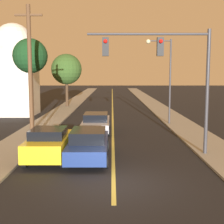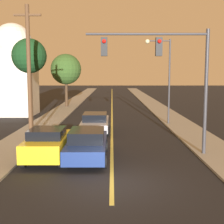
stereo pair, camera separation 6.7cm
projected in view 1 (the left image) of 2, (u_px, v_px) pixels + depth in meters
ground_plane at (113, 184)px, 11.83m from camera, size 200.00×200.00×0.00m
road_surface at (111, 101)px, 47.57m from camera, size 8.58×80.00×0.01m
sidewalk_left at (75, 101)px, 47.54m from camera, size 2.50×80.00×0.12m
sidewalk_right at (148, 101)px, 47.57m from camera, size 2.50×80.00×0.12m
car_near_lane_front at (88, 144)px, 15.18m from camera, size 1.96×4.91×1.48m
car_near_lane_second at (95, 122)px, 22.34m from camera, size 1.99×5.02×1.36m
car_outer_lane_front at (48, 143)px, 15.00m from camera, size 1.93×4.06×1.56m
traffic_signal_mast at (167, 64)px, 15.37m from camera, size 6.05×0.42×6.20m
streetlamp_right at (163, 69)px, 25.07m from camera, size 2.06×0.36×6.78m
utility_pole_left at (29, 71)px, 18.35m from camera, size 1.60×0.24×8.01m
tree_left_near at (29, 57)px, 21.93m from camera, size 2.44×2.44×6.50m
tree_left_far at (66, 69)px, 38.44m from camera, size 3.76×3.76×6.47m
domed_building_left at (14, 70)px, 31.06m from camera, size 4.02×4.02×9.10m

